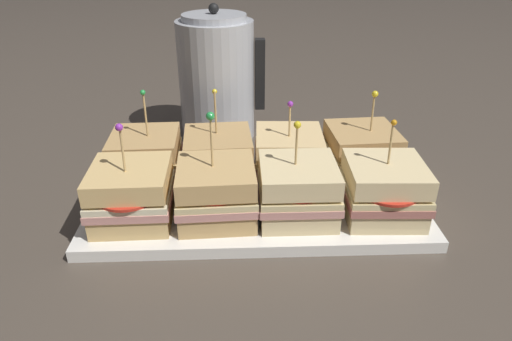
{
  "coord_description": "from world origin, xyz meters",
  "views": [
    {
      "loc": [
        -0.03,
        -0.63,
        0.4
      ],
      "look_at": [
        0.0,
        0.0,
        0.06
      ],
      "focal_mm": 32.0,
      "sensor_mm": 36.0,
      "label": 1
    }
  ],
  "objects": [
    {
      "name": "ground_plane",
      "position": [
        0.0,
        0.0,
        0.0
      ],
      "size": [
        6.0,
        6.0,
        0.0
      ],
      "primitive_type": "plane",
      "color": "#4C4238"
    },
    {
      "name": "serving_platter",
      "position": [
        0.0,
        0.0,
        0.01
      ],
      "size": [
        0.52,
        0.28,
        0.02
      ],
      "color": "white",
      "rests_on": "ground_plane"
    },
    {
      "name": "sandwich_front_far_left",
      "position": [
        -0.18,
        -0.06,
        0.06
      ],
      "size": [
        0.12,
        0.12,
        0.15
      ],
      "color": "tan",
      "rests_on": "serving_platter"
    },
    {
      "name": "sandwich_front_center_left",
      "position": [
        -0.06,
        -0.06,
        0.06
      ],
      "size": [
        0.12,
        0.12,
        0.16
      ],
      "color": "tan",
      "rests_on": "serving_platter"
    },
    {
      "name": "sandwich_front_center_right",
      "position": [
        0.06,
        -0.06,
        0.06
      ],
      "size": [
        0.12,
        0.12,
        0.15
      ],
      "color": "beige",
      "rests_on": "serving_platter"
    },
    {
      "name": "sandwich_front_far_right",
      "position": [
        0.18,
        -0.06,
        0.06
      ],
      "size": [
        0.12,
        0.12,
        0.15
      ],
      "color": "beige",
      "rests_on": "serving_platter"
    },
    {
      "name": "sandwich_back_far_left",
      "position": [
        -0.18,
        0.06,
        0.06
      ],
      "size": [
        0.12,
        0.12,
        0.16
      ],
      "color": "tan",
      "rests_on": "serving_platter"
    },
    {
      "name": "sandwich_back_center_left",
      "position": [
        -0.06,
        0.06,
        0.06
      ],
      "size": [
        0.12,
        0.12,
        0.16
      ],
      "color": "tan",
      "rests_on": "serving_platter"
    },
    {
      "name": "sandwich_back_center_right",
      "position": [
        0.06,
        0.06,
        0.06
      ],
      "size": [
        0.12,
        0.12,
        0.14
      ],
      "color": "#DBB77A",
      "rests_on": "serving_platter"
    },
    {
      "name": "sandwich_back_far_right",
      "position": [
        0.18,
        0.06,
        0.06
      ],
      "size": [
        0.12,
        0.12,
        0.15
      ],
      "color": "tan",
      "rests_on": "serving_platter"
    },
    {
      "name": "kettle_steel",
      "position": [
        -0.07,
        0.29,
        0.12
      ],
      "size": [
        0.18,
        0.15,
        0.27
      ],
      "color": "#B7BABF",
      "rests_on": "ground_plane"
    }
  ]
}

